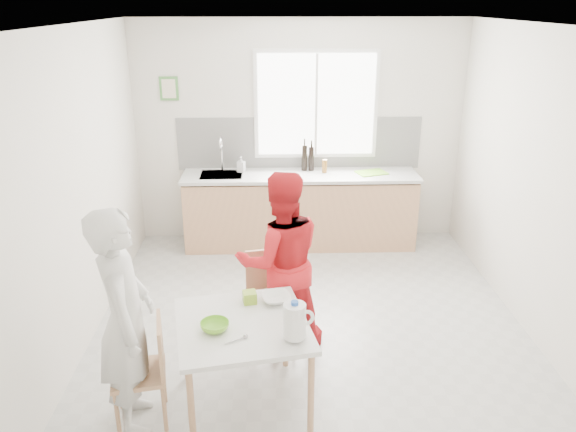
% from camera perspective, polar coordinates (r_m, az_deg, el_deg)
% --- Properties ---
extents(ground, '(4.50, 4.50, 0.00)m').
position_cam_1_polar(ground, '(5.39, 2.28, -11.24)').
color(ground, '#B7B7B2').
rests_on(ground, ground).
extents(room_shell, '(4.50, 4.50, 4.50)m').
position_cam_1_polar(room_shell, '(4.72, 2.56, 5.89)').
color(room_shell, silver).
rests_on(room_shell, ground).
extents(window, '(1.50, 0.06, 1.30)m').
position_cam_1_polar(window, '(6.89, 2.88, 11.22)').
color(window, white).
rests_on(window, room_shell).
extents(backsplash, '(3.00, 0.02, 0.65)m').
position_cam_1_polar(backsplash, '(6.99, 1.15, 7.39)').
color(backsplash, white).
rests_on(backsplash, room_shell).
extents(picture_frame, '(0.22, 0.03, 0.28)m').
position_cam_1_polar(picture_frame, '(6.95, -12.01, 12.54)').
color(picture_frame, '#498D40').
rests_on(picture_frame, room_shell).
extents(kitchen_counter, '(2.84, 0.64, 1.37)m').
position_cam_1_polar(kitchen_counter, '(6.95, 1.19, 0.35)').
color(kitchen_counter, tan).
rests_on(kitchen_counter, ground).
extents(dining_table, '(1.09, 1.09, 0.71)m').
position_cam_1_polar(dining_table, '(4.15, -4.65, -11.65)').
color(dining_table, silver).
rests_on(dining_table, ground).
extents(chair_left, '(0.44, 0.44, 0.81)m').
position_cam_1_polar(chair_left, '(4.24, -14.12, -14.69)').
color(chair_left, tan).
rests_on(chair_left, ground).
extents(chair_far, '(0.46, 0.46, 0.85)m').
position_cam_1_polar(chair_far, '(4.98, -1.94, -7.93)').
color(chair_far, tan).
rests_on(chair_far, ground).
extents(person_white, '(0.51, 0.67, 1.66)m').
position_cam_1_polar(person_white, '(4.04, -16.17, -10.29)').
color(person_white, silver).
rests_on(person_white, ground).
extents(person_red, '(0.88, 0.74, 1.60)m').
position_cam_1_polar(person_red, '(4.79, -0.75, -4.63)').
color(person_red, red).
rests_on(person_red, ground).
extents(bowl_green, '(0.24, 0.24, 0.06)m').
position_cam_1_polar(bowl_green, '(4.03, -7.45, -11.04)').
color(bowl_green, '#7CCE2F').
rests_on(bowl_green, dining_table).
extents(bowl_white, '(0.26, 0.26, 0.05)m').
position_cam_1_polar(bowl_white, '(4.35, -1.22, -8.35)').
color(bowl_white, white).
rests_on(bowl_white, dining_table).
extents(milk_jug, '(0.21, 0.15, 0.27)m').
position_cam_1_polar(milk_jug, '(3.85, 0.73, -10.56)').
color(milk_jug, white).
rests_on(milk_jug, dining_table).
extents(green_box, '(0.12, 0.12, 0.09)m').
position_cam_1_polar(green_box, '(4.34, -3.92, -8.23)').
color(green_box, '#8AB529').
rests_on(green_box, dining_table).
extents(spoon, '(0.14, 0.09, 0.01)m').
position_cam_1_polar(spoon, '(3.91, -5.39, -12.45)').
color(spoon, '#A5A5AA').
rests_on(spoon, dining_table).
extents(cutting_board, '(0.41, 0.35, 0.01)m').
position_cam_1_polar(cutting_board, '(6.89, 8.48, 4.38)').
color(cutting_board, '#81D431').
rests_on(cutting_board, kitchen_counter).
extents(wine_bottle_a, '(0.07, 0.07, 0.32)m').
position_cam_1_polar(wine_bottle_a, '(6.89, 1.67, 5.95)').
color(wine_bottle_a, black).
rests_on(wine_bottle_a, kitchen_counter).
extents(wine_bottle_b, '(0.07, 0.07, 0.30)m').
position_cam_1_polar(wine_bottle_b, '(6.90, 2.39, 5.87)').
color(wine_bottle_b, black).
rests_on(wine_bottle_b, kitchen_counter).
extents(jar_amber, '(0.06, 0.06, 0.16)m').
position_cam_1_polar(jar_amber, '(6.83, 3.74, 5.08)').
color(jar_amber, brown).
rests_on(jar_amber, kitchen_counter).
extents(soap_bottle, '(0.11, 0.11, 0.19)m').
position_cam_1_polar(soap_bottle, '(6.86, -4.78, 5.27)').
color(soap_bottle, '#999999').
rests_on(soap_bottle, kitchen_counter).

